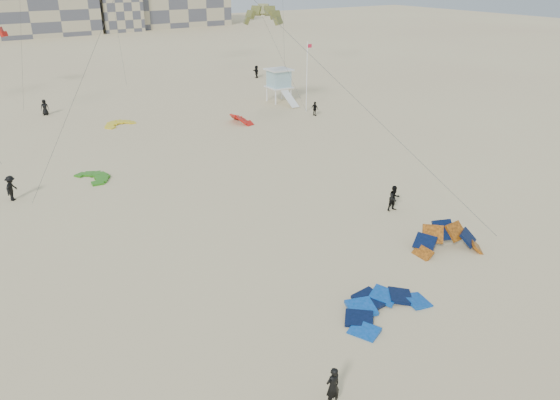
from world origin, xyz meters
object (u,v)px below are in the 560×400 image
kite_ground_blue (384,312)px  lifeguard_tower_near (279,86)px  kitesurfer_main (333,386)px  kite_ground_orange (447,250)px

kite_ground_blue → lifeguard_tower_near: bearing=57.3°
kite_ground_blue → kitesurfer_main: bearing=-156.3°
kitesurfer_main → kite_ground_blue: bearing=-148.8°
lifeguard_tower_near → kitesurfer_main: bearing=-118.1°
lifeguard_tower_near → kite_ground_orange: bearing=-105.7°
kite_ground_orange → lifeguard_tower_near: (12.57, 37.54, 2.00)m
kite_ground_orange → kite_ground_blue: bearing=-140.4°
kitesurfer_main → lifeguard_tower_near: 50.74m
kite_ground_orange → kitesurfer_main: kite_ground_orange is taller
kite_ground_blue → kitesurfer_main: size_ratio=2.73×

